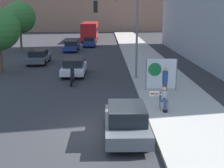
{
  "coord_description": "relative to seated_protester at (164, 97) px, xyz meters",
  "views": [
    {
      "loc": [
        -0.13,
        -13.03,
        5.33
      ],
      "look_at": [
        0.23,
        4.08,
        1.22
      ],
      "focal_mm": 50.0,
      "sensor_mm": 36.0,
      "label": 1
    }
  ],
  "objects": [
    {
      "name": "motorcycle_on_road",
      "position": [
        -5.47,
        6.59,
        -0.27
      ],
      "size": [
        0.28,
        2.14,
        1.32
      ],
      "color": "black",
      "rests_on": "ground_plane"
    },
    {
      "name": "car_on_road_far_lane",
      "position": [
        -5.36,
        30.32,
        -0.11
      ],
      "size": [
        1.74,
        4.62,
        1.45
      ],
      "color": "navy",
      "rests_on": "ground_plane"
    },
    {
      "name": "seated_protester",
      "position": [
        0.0,
        0.0,
        0.0
      ],
      "size": [
        0.99,
        0.77,
        1.24
      ],
      "rotation": [
        0.0,
        0.0,
        -0.12
      ],
      "color": "#474C56",
      "rests_on": "sidewalk_curb"
    },
    {
      "name": "sidewalk_curb",
      "position": [
        1.21,
        12.38,
        -0.75
      ],
      "size": [
        4.38,
        90.0,
        0.16
      ],
      "primitive_type": "cube",
      "color": "#A8A399",
      "rests_on": "ground_plane"
    },
    {
      "name": "jogger_on_sidewalk",
      "position": [
        0.51,
        2.45,
        0.27
      ],
      "size": [
        0.34,
        0.34,
        1.82
      ],
      "rotation": [
        0.0,
        0.0,
        2.85
      ],
      "color": "#424247",
      "rests_on": "sidewalk_curb"
    },
    {
      "name": "protest_banner",
      "position": [
        0.56,
        4.13,
        0.42
      ],
      "size": [
        2.03,
        0.06,
        2.07
      ],
      "color": "slate",
      "rests_on": "sidewalk_curb"
    },
    {
      "name": "car_on_road_midblock",
      "position": [
        -9.76,
        15.55,
        -0.14
      ],
      "size": [
        1.79,
        4.32,
        1.37
      ],
      "color": "#565B60",
      "rests_on": "ground_plane"
    },
    {
      "name": "city_bus_on_road",
      "position": [
        -5.73,
        39.26,
        0.97
      ],
      "size": [
        2.54,
        11.16,
        3.13
      ],
      "color": "red",
      "rests_on": "ground_plane"
    },
    {
      "name": "parked_car_curbside",
      "position": [
        -2.17,
        -3.2,
        -0.12
      ],
      "size": [
        1.79,
        4.15,
        1.43
      ],
      "color": "#565B60",
      "rests_on": "ground_plane"
    },
    {
      "name": "car_on_road_distant",
      "position": [
        -7.47,
        25.05,
        -0.13
      ],
      "size": [
        1.72,
        4.73,
        1.4
      ],
      "color": "navy",
      "rests_on": "ground_plane"
    },
    {
      "name": "ground_plane",
      "position": [
        -2.92,
        -2.62,
        -0.83
      ],
      "size": [
        160.0,
        160.0,
        0.0
      ],
      "primitive_type": "plane",
      "color": "#303033"
    },
    {
      "name": "car_on_road_nearest",
      "position": [
        -5.66,
        9.84,
        -0.13
      ],
      "size": [
        1.84,
        4.33,
        1.39
      ],
      "color": "white",
      "rests_on": "ground_plane"
    },
    {
      "name": "traffic_light_pole",
      "position": [
        -1.81,
        7.86,
        3.43
      ],
      "size": [
        3.3,
        3.07,
        6.07
      ],
      "color": "slate",
      "rests_on": "sidewalk_curb"
    },
    {
      "name": "street_tree_midblock",
      "position": [
        -13.93,
        24.92,
        3.51
      ],
      "size": [
        4.07,
        4.07,
        6.39
      ],
      "color": "brown",
      "rests_on": "ground_plane"
    }
  ]
}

